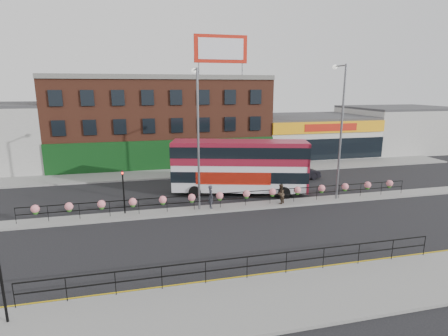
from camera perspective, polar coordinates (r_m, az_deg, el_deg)
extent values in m
plane|color=black|center=(26.93, 1.49, -6.59)|extent=(120.00, 120.00, 0.00)
cube|color=gray|center=(16.73, 12.78, -19.72)|extent=(60.00, 4.00, 0.15)
cube|color=gray|center=(38.16, -3.14, -0.59)|extent=(60.00, 4.00, 0.15)
cube|color=gray|center=(26.91, 1.49, -6.44)|extent=(60.00, 1.60, 0.15)
cube|color=gold|center=(18.54, 9.54, -16.31)|extent=(60.00, 0.10, 0.01)
cube|color=gold|center=(18.40, 9.77, -16.57)|extent=(60.00, 0.10, 0.01)
cube|color=brown|center=(44.77, -10.18, 7.63)|extent=(25.00, 12.00, 10.00)
cube|color=#3F3F42|center=(44.60, -10.45, 14.23)|extent=(25.00, 12.00, 0.30)
cube|color=#0D3712|center=(39.21, -9.44, 2.05)|extent=(25.00, 0.25, 3.40)
cube|color=silver|center=(50.33, 13.40, 5.19)|extent=(15.00, 12.00, 5.00)
cube|color=#3F3F42|center=(50.06, 13.56, 8.20)|extent=(15.00, 12.00, 0.30)
cube|color=#F4A410|center=(44.82, 17.00, 6.38)|extent=(15.00, 0.25, 1.40)
cube|color=red|center=(44.71, 17.08, 6.36)|extent=(7.00, 0.10, 0.90)
cube|color=black|center=(45.18, 16.78, 2.98)|extent=(15.00, 0.25, 2.60)
cube|color=#AFAEAA|center=(58.40, 26.54, 5.71)|extent=(14.50, 12.00, 6.00)
cube|color=#3F3F42|center=(58.16, 26.85, 8.78)|extent=(14.50, 12.00, 0.30)
cube|color=red|center=(40.75, -0.53, 18.87)|extent=(6.00, 0.25, 3.00)
cube|color=silver|center=(40.62, -0.48, 18.89)|extent=(5.10, 0.04, 2.25)
cylinder|color=slate|center=(40.10, -4.14, 15.78)|extent=(0.12, 0.12, 1.40)
cylinder|color=slate|center=(41.22, 3.00, 15.72)|extent=(0.12, 0.12, 1.40)
cube|color=black|center=(26.54, 1.51, -4.05)|extent=(30.00, 0.05, 0.05)
cube|color=black|center=(26.69, 1.50, -5.07)|extent=(30.00, 0.05, 0.05)
cylinder|color=black|center=(27.22, -30.92, -6.74)|extent=(0.04, 0.04, 1.10)
cylinder|color=black|center=(26.67, -26.81, -6.65)|extent=(0.04, 0.04, 1.10)
cylinder|color=black|center=(26.26, -22.54, -6.53)|extent=(0.04, 0.04, 1.10)
cylinder|color=black|center=(26.00, -18.17, -6.36)|extent=(0.04, 0.04, 1.10)
cylinder|color=black|center=(25.89, -13.74, -6.15)|extent=(0.04, 0.04, 1.10)
cylinder|color=black|center=(25.93, -9.29, -5.91)|extent=(0.04, 0.04, 1.10)
cylinder|color=black|center=(26.13, -4.90, -5.64)|extent=(0.04, 0.04, 1.10)
cylinder|color=black|center=(26.48, -0.60, -5.34)|extent=(0.04, 0.04, 1.10)
cylinder|color=black|center=(26.97, 3.56, -5.02)|extent=(0.04, 0.04, 1.10)
cylinder|color=black|center=(27.60, 7.55, -4.68)|extent=(0.04, 0.04, 1.10)
cylinder|color=black|center=(28.35, 11.34, -4.35)|extent=(0.04, 0.04, 1.10)
cylinder|color=black|center=(29.23, 14.92, -4.01)|extent=(0.04, 0.04, 1.10)
cylinder|color=black|center=(30.21, 18.27, -3.68)|extent=(0.04, 0.04, 1.10)
cylinder|color=black|center=(31.29, 21.40, -3.36)|extent=(0.04, 0.04, 1.10)
cylinder|color=black|center=(32.45, 24.31, -3.06)|extent=(0.04, 0.04, 1.10)
cylinder|color=black|center=(33.69, 27.01, -2.77)|extent=(0.04, 0.04, 1.10)
sphere|color=pink|center=(26.74, -28.46, -5.88)|extent=(0.56, 0.56, 0.56)
sphere|color=#2B681D|center=(26.81, -28.41, -6.34)|extent=(0.36, 0.36, 0.36)
sphere|color=pink|center=(26.25, -23.99, -5.75)|extent=(0.56, 0.56, 0.56)
sphere|color=#2B681D|center=(26.32, -23.94, -6.22)|extent=(0.36, 0.36, 0.36)
sphere|color=pink|center=(25.93, -19.38, -5.57)|extent=(0.56, 0.56, 0.56)
sphere|color=#2B681D|center=(26.00, -19.34, -6.05)|extent=(0.36, 0.36, 0.36)
sphere|color=pink|center=(25.77, -14.68, -5.36)|extent=(0.56, 0.56, 0.56)
sphere|color=#2B681D|center=(25.85, -14.65, -5.84)|extent=(0.36, 0.36, 0.36)
sphere|color=pink|center=(25.79, -9.97, -5.11)|extent=(0.56, 0.56, 0.56)
sphere|color=#2B681D|center=(25.86, -9.95, -5.59)|extent=(0.36, 0.36, 0.36)
sphere|color=pink|center=(25.98, -5.30, -4.83)|extent=(0.56, 0.56, 0.56)
sphere|color=#2B681D|center=(26.05, -5.28, -5.31)|extent=(0.36, 0.36, 0.36)
sphere|color=pink|center=(26.34, -0.72, -4.52)|extent=(0.56, 0.56, 0.56)
sphere|color=#2B681D|center=(26.41, -0.72, -4.99)|extent=(0.36, 0.36, 0.36)
sphere|color=pink|center=(26.87, 3.69, -4.19)|extent=(0.56, 0.56, 0.56)
sphere|color=#2B681D|center=(26.93, 3.69, -4.66)|extent=(0.36, 0.36, 0.36)
sphere|color=pink|center=(27.54, 7.91, -3.86)|extent=(0.56, 0.56, 0.56)
sphere|color=#2B681D|center=(27.61, 7.90, -4.32)|extent=(0.36, 0.36, 0.36)
sphere|color=pink|center=(28.36, 11.91, -3.53)|extent=(0.56, 0.56, 0.56)
sphere|color=#2B681D|center=(28.42, 11.89, -3.97)|extent=(0.36, 0.36, 0.36)
sphere|color=pink|center=(29.31, 15.66, -3.20)|extent=(0.56, 0.56, 0.56)
sphere|color=#2B681D|center=(29.37, 15.63, -3.63)|extent=(0.36, 0.36, 0.36)
sphere|color=pink|center=(30.37, 19.16, -2.87)|extent=(0.56, 0.56, 0.56)
sphere|color=#2B681D|center=(30.43, 19.13, -3.29)|extent=(0.36, 0.36, 0.36)
sphere|color=pink|center=(31.54, 22.41, -2.57)|extent=(0.56, 0.56, 0.56)
sphere|color=#2B681D|center=(31.60, 22.37, -2.97)|extent=(0.36, 0.36, 0.36)
sphere|color=pink|center=(32.81, 25.42, -2.27)|extent=(0.56, 0.56, 0.56)
sphere|color=#2B681D|center=(32.87, 25.38, -2.66)|extent=(0.36, 0.36, 0.36)
cube|color=black|center=(17.00, 3.82, -14.26)|extent=(20.00, 0.05, 0.05)
cube|color=black|center=(17.23, 3.79, -15.72)|extent=(20.00, 0.05, 0.05)
cylinder|color=black|center=(17.51, -31.11, -17.44)|extent=(0.04, 0.04, 1.10)
cylinder|color=black|center=(16.99, -24.37, -17.61)|extent=(0.04, 0.04, 1.10)
cylinder|color=black|center=(16.70, -17.31, -17.55)|extent=(0.04, 0.04, 1.10)
cylinder|color=black|center=(16.65, -10.11, -17.23)|extent=(0.04, 0.04, 1.10)
cylinder|color=black|center=(16.84, -3.01, -16.66)|extent=(0.04, 0.04, 1.10)
cylinder|color=black|center=(17.26, 3.79, -15.88)|extent=(0.04, 0.04, 1.10)
cylinder|color=black|center=(17.89, 10.14, -14.96)|extent=(0.04, 0.04, 1.10)
cylinder|color=black|center=(18.72, 15.94, -13.96)|extent=(0.04, 0.04, 1.10)
cylinder|color=black|center=(19.72, 21.15, -12.93)|extent=(0.04, 0.04, 1.10)
cylinder|color=black|center=(20.86, 25.79, -11.91)|extent=(0.04, 0.04, 1.10)
cylinder|color=black|center=(22.12, 29.90, -10.95)|extent=(0.04, 0.04, 1.10)
cube|color=silver|center=(29.91, 2.53, 0.34)|extent=(11.64, 5.54, 4.13)
cube|color=maroon|center=(29.67, 2.55, 2.58)|extent=(11.72, 5.61, 1.86)
cube|color=black|center=(30.07, 2.52, -1.01)|extent=(11.74, 5.64, 0.93)
cube|color=black|center=(29.64, 2.56, 2.87)|extent=(11.77, 5.66, 0.93)
cube|color=maroon|center=(29.52, 2.57, 4.31)|extent=(11.64, 5.54, 0.12)
cube|color=maroon|center=(30.47, 13.18, 0.24)|extent=(0.90, 2.60, 4.13)
cube|color=red|center=(28.81, 1.50, -1.73)|extent=(5.98, 1.70, 1.03)
cylinder|color=black|center=(29.36, -4.79, -3.90)|extent=(1.08, 0.58, 1.03)
cylinder|color=black|center=(31.83, -4.24, -2.55)|extent=(1.08, 0.58, 1.03)
cylinder|color=black|center=(29.42, 9.79, -4.01)|extent=(1.08, 0.58, 1.03)
cylinder|color=black|center=(31.88, 9.19, -2.66)|extent=(1.08, 0.58, 1.03)
imported|color=black|center=(35.73, 12.33, -0.80)|extent=(3.09, 4.77, 1.38)
imported|color=#2C2D35|center=(26.33, -2.17, -4.69)|extent=(0.71, 0.52, 1.76)
imported|color=#3A2D20|center=(27.64, 9.22, -4.18)|extent=(1.37, 1.37, 1.58)
cylinder|color=slate|center=(25.16, -4.21, 4.34)|extent=(0.16, 0.16, 10.22)
cylinder|color=slate|center=(25.66, -4.69, 15.72)|extent=(0.10, 1.53, 0.10)
sphere|color=silver|center=(26.42, -4.96, 15.52)|extent=(0.37, 0.37, 0.37)
cylinder|color=slate|center=(29.07, 18.55, 5.29)|extent=(0.17, 0.17, 10.63)
cylinder|color=slate|center=(29.57, 18.47, 15.55)|extent=(0.11, 1.59, 0.11)
sphere|color=silver|center=(30.25, 17.64, 15.43)|extent=(0.38, 0.38, 0.38)
cylinder|color=black|center=(16.28, -32.51, -15.75)|extent=(0.10, 0.10, 3.20)
cylinder|color=black|center=(25.99, -16.07, -3.79)|extent=(0.10, 0.10, 3.20)
imported|color=black|center=(25.59, -16.29, -0.35)|extent=(0.15, 0.18, 0.90)
sphere|color=#FF190C|center=(25.51, -16.28, -0.81)|extent=(0.14, 0.14, 0.14)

